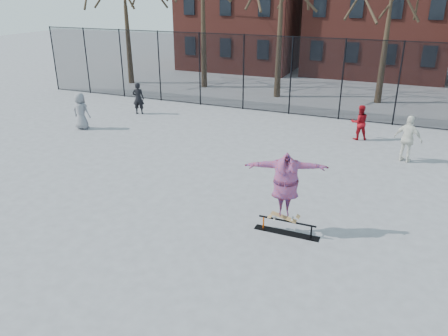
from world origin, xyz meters
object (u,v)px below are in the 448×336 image
at_px(skateboard, 284,218).
at_px(skater, 286,187).
at_px(bystander_black, 138,98).
at_px(bystander_red, 360,122).
at_px(bystander_grey, 81,111).
at_px(skate_rail, 287,228).
at_px(bystander_white, 408,139).

relative_size(skateboard, skater, 0.36).
relative_size(skateboard, bystander_black, 0.47).
distance_m(bystander_black, bystander_red, 11.26).
bearing_deg(bystander_grey, skate_rail, 150.14).
bearing_deg(skateboard, bystander_red, 84.53).
bearing_deg(bystander_red, bystander_black, -23.02).
xyz_separation_m(skateboard, skater, (0.00, 0.00, 0.93)).
bearing_deg(skater, skateboard, 0.00).
bearing_deg(skater, bystander_white, 48.42).
relative_size(skateboard, bystander_white, 0.43).
bearing_deg(bystander_red, bystander_white, 110.57).
bearing_deg(bystander_white, bystander_black, 12.57).
relative_size(skate_rail, bystander_red, 1.16).
bearing_deg(skater, bystander_grey, 134.78).
relative_size(bystander_red, bystander_white, 0.85).
bearing_deg(skateboard, bystander_black, 139.45).
xyz_separation_m(skateboard, bystander_white, (2.87, 6.97, 0.46)).
bearing_deg(skater, bystander_black, 120.27).
relative_size(bystander_black, bystander_red, 1.07).
bearing_deg(skateboard, bystander_white, 67.59).
bearing_deg(bystander_black, bystander_grey, 56.07).
bearing_deg(bystander_grey, skateboard, 149.94).
bearing_deg(bystander_red, skateboard, 60.82).
xyz_separation_m(skater, bystander_red, (0.87, 9.03, -0.60)).
xyz_separation_m(skate_rail, bystander_grey, (-11.47, 5.56, 0.70)).
distance_m(skate_rail, skateboard, 0.30).
height_order(skateboard, bystander_grey, bystander_grey).
xyz_separation_m(skateboard, bystander_black, (-10.39, 8.89, 0.39)).
distance_m(skate_rail, bystander_white, 7.54).
height_order(skate_rail, bystander_black, bystander_black).
height_order(skater, bystander_white, skater).
distance_m(skate_rail, bystander_red, 9.08).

